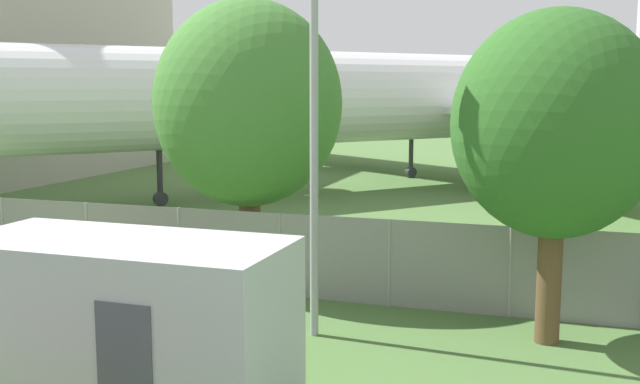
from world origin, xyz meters
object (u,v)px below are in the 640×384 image
at_px(tree_near_hangar, 556,126).
at_px(tree_behind_benches, 248,104).
at_px(portable_cabin, 124,323).
at_px(airplane, 419,98).
at_px(picnic_bench_near_cabin, 102,285).

distance_m(tree_near_hangar, tree_behind_benches, 7.58).
bearing_deg(portable_cabin, tree_near_hangar, 39.74).
height_order(airplane, tree_near_hangar, airplane).
distance_m(portable_cabin, tree_near_hangar, 8.17).
xyz_separation_m(portable_cabin, tree_behind_benches, (-1.15, 7.40, 3.06)).
bearing_deg(tree_near_hangar, tree_behind_benches, 160.13).
distance_m(picnic_bench_near_cabin, tree_behind_benches, 5.40).
height_order(airplane, picnic_bench_near_cabin, airplane).
relative_size(portable_cabin, picnic_bench_near_cabin, 2.89).
xyz_separation_m(airplane, portable_cabin, (0.54, -26.62, -2.94)).
relative_size(picnic_bench_near_cabin, tree_behind_benches, 0.25).
bearing_deg(portable_cabin, picnic_bench_near_cabin, 128.52).
relative_size(airplane, tree_near_hangar, 6.18).
height_order(portable_cabin, tree_behind_benches, tree_behind_benches).
bearing_deg(portable_cabin, airplane, 91.96).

